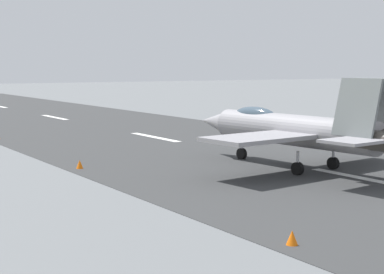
% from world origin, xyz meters
% --- Properties ---
extents(ground_plane, '(400.00, 400.00, 0.00)m').
position_xyz_m(ground_plane, '(0.00, 0.00, 0.00)').
color(ground_plane, slate).
extents(runway_strip, '(240.00, 26.00, 0.02)m').
position_xyz_m(runway_strip, '(-0.02, 0.00, 0.01)').
color(runway_strip, '#343536').
rests_on(runway_strip, ground).
extents(fighter_jet, '(16.64, 14.40, 5.63)m').
position_xyz_m(fighter_jet, '(5.95, 0.90, 2.44)').
color(fighter_jet, gray).
rests_on(fighter_jet, ground).
extents(crew_person, '(0.35, 0.69, 1.59)m').
position_xyz_m(crew_person, '(17.03, -10.46, 0.79)').
color(crew_person, '#1E2338').
rests_on(crew_person, ground).
extents(marker_cone_near, '(0.44, 0.44, 0.55)m').
position_xyz_m(marker_cone_near, '(-6.45, 12.08, 0.28)').
color(marker_cone_near, orange).
rests_on(marker_cone_near, ground).
extents(marker_cone_mid, '(0.44, 0.44, 0.55)m').
position_xyz_m(marker_cone_mid, '(12.86, 12.08, 0.28)').
color(marker_cone_mid, orange).
rests_on(marker_cone_mid, ground).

